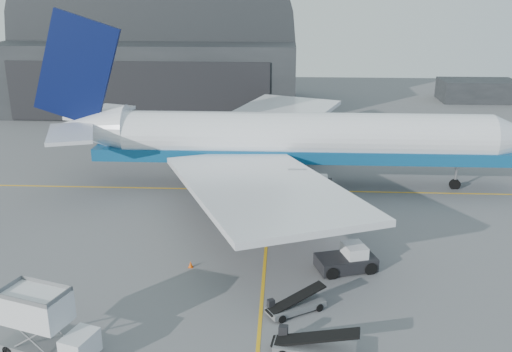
# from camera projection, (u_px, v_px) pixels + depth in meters

# --- Properties ---
(ground) EXTENTS (200.00, 200.00, 0.00)m
(ground) POSITION_uv_depth(u_px,v_px,m) (263.00, 281.00, 42.83)
(ground) COLOR #565659
(ground) RESTS_ON ground
(taxi_lines) EXTENTS (80.00, 42.12, 0.02)m
(taxi_lines) POSITION_uv_depth(u_px,v_px,m) (269.00, 216.00, 54.81)
(taxi_lines) COLOR gold
(taxi_lines) RESTS_ON ground
(hangar) EXTENTS (50.00, 28.30, 28.00)m
(hangar) POSITION_uv_depth(u_px,v_px,m) (156.00, 53.00, 102.33)
(hangar) COLOR black
(hangar) RESTS_ON ground
(distant_bldg_a) EXTENTS (14.00, 8.00, 4.00)m
(distant_bldg_a) POSITION_uv_depth(u_px,v_px,m) (476.00, 101.00, 109.11)
(distant_bldg_a) COLOR black
(distant_bldg_a) RESTS_ON ground
(airliner) EXTENTS (54.31, 52.66, 19.06)m
(airliner) POSITION_uv_depth(u_px,v_px,m) (286.00, 139.00, 61.39)
(airliner) COLOR white
(airliner) RESTS_ON ground
(catering_truck) EXTENTS (6.30, 3.90, 4.07)m
(catering_truck) POSITION_uv_depth(u_px,v_px,m) (45.00, 325.00, 33.68)
(catering_truck) COLOR slate
(catering_truck) RESTS_ON ground
(pushback_tug) EXTENTS (5.01, 3.73, 2.08)m
(pushback_tug) POSITION_uv_depth(u_px,v_px,m) (347.00, 260.00, 44.38)
(pushback_tug) COLOR black
(pushback_tug) RESTS_ON ground
(belt_loader_a) EXTENTS (4.20, 3.28, 1.65)m
(belt_loader_a) POSITION_uv_depth(u_px,v_px,m) (295.00, 306.00, 38.61)
(belt_loader_a) COLOR slate
(belt_loader_a) RESTS_ON ground
(belt_loader_b) EXTENTS (5.33, 2.46, 1.99)m
(belt_loader_b) POSITION_uv_depth(u_px,v_px,m) (314.00, 346.00, 34.07)
(belt_loader_b) COLOR slate
(belt_loader_b) RESTS_ON ground
(traffic_cone) EXTENTS (0.36, 0.36, 0.51)m
(traffic_cone) POSITION_uv_depth(u_px,v_px,m) (191.00, 264.00, 44.85)
(traffic_cone) COLOR #DB4906
(traffic_cone) RESTS_ON ground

